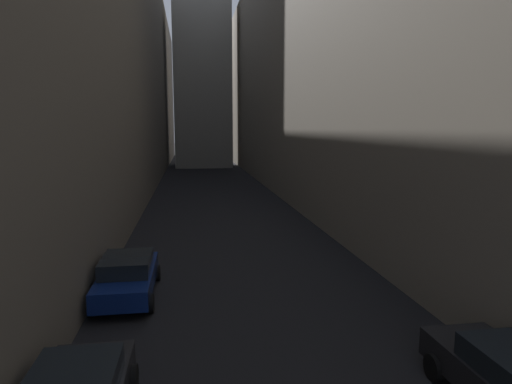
{
  "coord_description": "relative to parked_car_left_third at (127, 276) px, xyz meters",
  "views": [
    {
      "loc": [
        -2.12,
        3.42,
        5.95
      ],
      "look_at": [
        0.0,
        17.52,
        3.87
      ],
      "focal_mm": 30.84,
      "sensor_mm": 36.0,
      "label": 1
    }
  ],
  "objects": [
    {
      "name": "ground_plane",
      "position": [
        4.4,
        29.11,
        -0.78
      ],
      "size": [
        264.0,
        264.0,
        0.0
      ],
      "primitive_type": "plane",
      "color": "black"
    },
    {
      "name": "building_block_right",
      "position": [
        16.37,
        31.11,
        11.44
      ],
      "size": [
        12.93,
        108.0,
        24.44
      ],
      "primitive_type": "cube",
      "color": "gray",
      "rests_on": "ground"
    },
    {
      "name": "building_block_left",
      "position": [
        -7.95,
        31.11,
        11.44
      ],
      "size": [
        13.7,
        108.0,
        24.43
      ],
      "primitive_type": "cube",
      "color": "#60594F",
      "rests_on": "ground"
    },
    {
      "name": "parked_car_left_third",
      "position": [
        0.0,
        0.0,
        0.0
      ],
      "size": [
        2.03,
        4.54,
        1.5
      ],
      "rotation": [
        0.0,
        0.0,
        1.57
      ],
      "color": "navy",
      "rests_on": "ground"
    }
  ]
}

